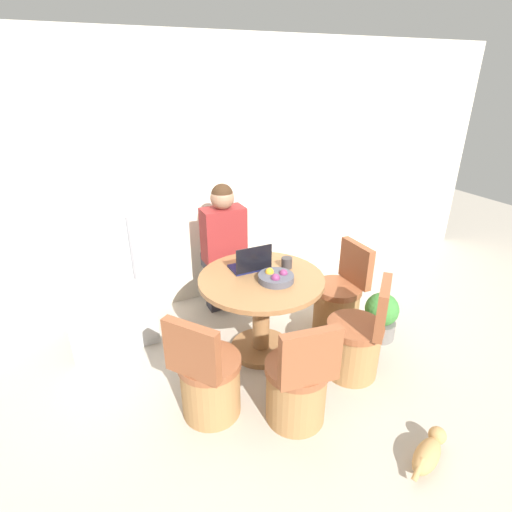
# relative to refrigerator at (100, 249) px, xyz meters

# --- Properties ---
(ground_plane) EXTENTS (12.00, 12.00, 0.00)m
(ground_plane) POSITION_rel_refrigerator_xyz_m (1.24, -1.14, -0.89)
(ground_plane) COLOR #B2A899
(wall_back) EXTENTS (7.00, 0.06, 2.60)m
(wall_back) POSITION_rel_refrigerator_xyz_m (1.24, 0.36, 0.41)
(wall_back) COLOR beige
(wall_back) RESTS_ON ground_plane
(refrigerator) EXTENTS (0.73, 0.64, 1.77)m
(refrigerator) POSITION_rel_refrigerator_xyz_m (0.00, 0.00, 0.00)
(refrigerator) COLOR silver
(refrigerator) RESTS_ON ground_plane
(dining_table) EXTENTS (1.04, 1.04, 0.74)m
(dining_table) POSITION_rel_refrigerator_xyz_m (1.14, -0.80, -0.38)
(dining_table) COLOR olive
(dining_table) RESTS_ON ground_plane
(chair_right_side) EXTENTS (0.45, 0.45, 0.86)m
(chair_right_side) POSITION_rel_refrigerator_xyz_m (1.95, -0.81, -0.60)
(chair_right_side) COLOR #9E7042
(chair_right_side) RESTS_ON ground_plane
(chair_near_right_corner) EXTENTS (0.52, 0.52, 0.86)m
(chair_near_right_corner) POSITION_rel_refrigerator_xyz_m (1.70, -1.39, -0.60)
(chair_near_right_corner) COLOR #9E7042
(chair_near_right_corner) RESTS_ON ground_plane
(chair_near_left_corner) EXTENTS (0.51, 0.51, 0.86)m
(chair_near_left_corner) POSITION_rel_refrigerator_xyz_m (0.49, -1.28, -0.60)
(chair_near_left_corner) COLOR #9E7042
(chair_near_left_corner) RESTS_ON ground_plane
(chair_near_camera) EXTENTS (0.45, 0.46, 0.86)m
(chair_near_camera) POSITION_rel_refrigerator_xyz_m (1.03, -1.60, -0.60)
(chair_near_camera) COLOR #9E7042
(chair_near_camera) RESTS_ON ground_plane
(person_seated) EXTENTS (0.40, 0.37, 1.36)m
(person_seated) POSITION_rel_refrigerator_xyz_m (1.09, -0.06, -0.13)
(person_seated) COLOR #2D2D38
(person_seated) RESTS_ON ground_plane
(laptop) EXTENTS (0.32, 0.21, 0.23)m
(laptop) POSITION_rel_refrigerator_xyz_m (1.13, -0.64, -0.10)
(laptop) COLOR #141947
(laptop) RESTS_ON dining_table
(fruit_bowl) EXTENTS (0.29, 0.29, 0.10)m
(fruit_bowl) POSITION_rel_refrigerator_xyz_m (1.22, -0.91, -0.12)
(fruit_bowl) COLOR #4C4C56
(fruit_bowl) RESTS_ON dining_table
(coffee_cup) EXTENTS (0.09, 0.09, 0.09)m
(coffee_cup) POSITION_rel_refrigerator_xyz_m (1.42, -0.74, -0.11)
(coffee_cup) COLOR #383333
(coffee_cup) RESTS_ON dining_table
(cat) EXTENTS (0.42, 0.25, 0.16)m
(cat) POSITION_rel_refrigerator_xyz_m (1.59, -2.27, -0.80)
(cat) COLOR tan
(cat) RESTS_ON ground_plane
(potted_plant) EXTENTS (0.31, 0.31, 0.45)m
(potted_plant) POSITION_rel_refrigerator_xyz_m (2.23, -1.10, -0.66)
(potted_plant) COLOR slate
(potted_plant) RESTS_ON ground_plane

